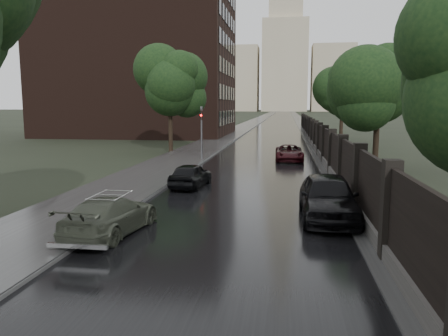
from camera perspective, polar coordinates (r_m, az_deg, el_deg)
road at (r=196.63m, az=7.64°, el=6.93°), size 8.00×420.00×0.02m
sidewalk_left at (r=196.78m, az=5.88°, el=6.98°), size 4.00×420.00×0.16m
verge_right at (r=196.66m, az=9.25°, el=6.91°), size 3.00×420.00×0.08m
fence_right at (r=38.82m, az=12.15°, el=3.47°), size 0.45×75.72×2.70m
tree_left_far at (r=37.91m, az=-7.09°, el=9.89°), size 4.25×4.25×7.39m
tree_right_b at (r=29.14m, az=19.52°, el=9.44°), size 4.08×4.08×7.01m
tree_right_c at (r=46.93m, az=15.20°, el=8.97°), size 4.08×4.08×7.01m
traffic_light at (r=32.22m, az=-2.95°, el=5.19°), size 0.16×0.32×4.00m
brick_building at (r=62.15m, az=-10.87°, el=13.51°), size 24.00×18.00×20.00m
stalinist_tower at (r=308.50m, az=7.98°, el=14.49°), size 92.00×30.00×159.00m
volga_sedan at (r=14.41m, az=-14.57°, el=-6.00°), size 2.18×4.37×1.22m
hatchback_left at (r=21.90m, az=-4.37°, el=-0.93°), size 1.77×3.72×1.23m
car_right_near at (r=16.08m, az=13.41°, el=-3.71°), size 1.99×4.85×1.65m
car_right_far at (r=32.58m, az=8.51°, el=1.97°), size 2.12×4.35×1.19m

